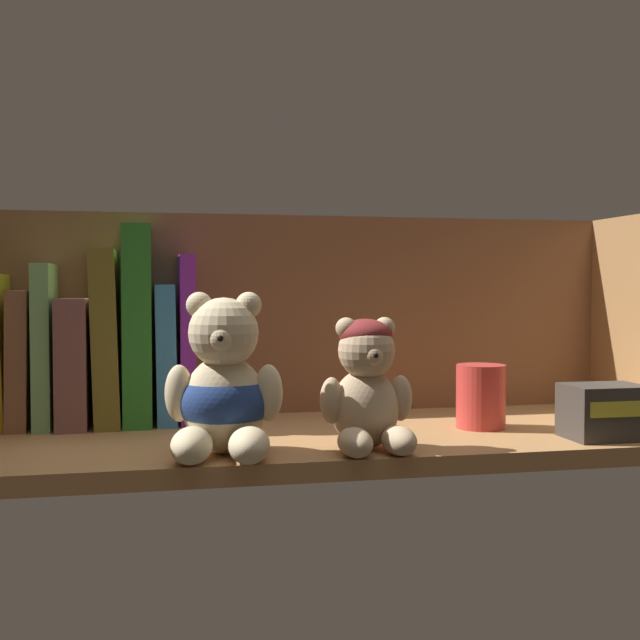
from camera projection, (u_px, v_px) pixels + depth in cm
name	position (u px, v px, depth cm)	size (l,w,h in cm)	color
shelf_board	(335.00, 441.00, 89.76)	(80.96, 29.34, 2.00)	#9E7042
shelf_back_panel	(309.00, 322.00, 104.16)	(83.36, 1.20, 27.72)	brown
book_1	(23.00, 359.00, 93.15)	(2.38, 10.71, 16.01)	brown
book_2	(46.00, 345.00, 93.63)	(2.03, 11.70, 19.09)	#71AD70
book_3	(75.00, 362.00, 94.38)	(3.51, 13.02, 15.08)	brown
book_4	(107.00, 338.00, 95.02)	(2.94, 12.19, 20.69)	brown
book_5	(138.00, 325.00, 95.70)	(3.35, 11.72, 23.67)	#277325
book_6	(166.00, 353.00, 96.53)	(2.34, 10.64, 16.70)	#357DC0
book_7	(187.00, 338.00, 96.97)	(1.81, 9.74, 20.25)	purple
teddy_bear_larger	(224.00, 391.00, 77.32)	(11.81, 12.60, 15.93)	beige
teddy_bear_smaller	(367.00, 387.00, 79.73)	(9.73, 9.87, 13.36)	tan
pillar_candle	(481.00, 396.00, 92.22)	(5.70, 5.70, 7.39)	#C63833
small_product_box	(604.00, 412.00, 85.82)	(8.34, 6.34, 5.84)	#38332D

